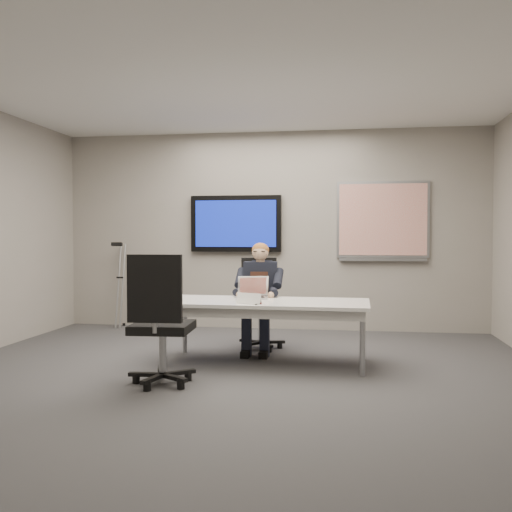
# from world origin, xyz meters

# --- Properties ---
(floor) EXTENTS (6.00, 6.00, 0.02)m
(floor) POSITION_xyz_m (0.00, 0.00, 0.00)
(floor) COLOR #333335
(floor) RESTS_ON ground
(ceiling) EXTENTS (6.00, 6.00, 0.02)m
(ceiling) POSITION_xyz_m (0.00, 0.00, 2.80)
(ceiling) COLOR white
(ceiling) RESTS_ON wall_back
(wall_back) EXTENTS (6.00, 0.02, 2.80)m
(wall_back) POSITION_xyz_m (0.00, 3.00, 1.40)
(wall_back) COLOR gray
(wall_back) RESTS_ON ground
(wall_front) EXTENTS (6.00, 0.02, 2.80)m
(wall_front) POSITION_xyz_m (0.00, -3.00, 1.40)
(wall_front) COLOR gray
(wall_front) RESTS_ON ground
(conference_table) EXTENTS (2.14, 0.94, 0.65)m
(conference_table) POSITION_xyz_m (0.22, 0.77, 0.58)
(conference_table) COLOR white
(conference_table) RESTS_ON ground
(tv_display) EXTENTS (1.30, 0.09, 0.80)m
(tv_display) POSITION_xyz_m (-0.50, 2.95, 1.50)
(tv_display) COLOR black
(tv_display) RESTS_ON wall_back
(whiteboard) EXTENTS (1.25, 0.08, 1.10)m
(whiteboard) POSITION_xyz_m (1.55, 2.97, 1.53)
(whiteboard) COLOR #96989E
(whiteboard) RESTS_ON wall_back
(office_chair_far) EXTENTS (0.62, 0.62, 1.06)m
(office_chair_far) POSITION_xyz_m (0.05, 1.58, 0.33)
(office_chair_far) COLOR black
(office_chair_far) RESTS_ON ground
(office_chair_near) EXTENTS (0.59, 0.59, 1.17)m
(office_chair_near) POSITION_xyz_m (-0.57, -0.24, 0.36)
(office_chair_near) COLOR black
(office_chair_near) RESTS_ON ground
(seated_person) EXTENTS (0.40, 0.68, 1.25)m
(seated_person) POSITION_xyz_m (0.07, 1.34, 0.50)
(seated_person) COLOR #1D2130
(seated_person) RESTS_ON office_chair_far
(crutch) EXTENTS (0.26, 0.58, 1.30)m
(crutch) POSITION_xyz_m (-2.18, 2.80, 0.63)
(crutch) COLOR #999CA0
(crutch) RESTS_ON ground
(laptop) EXTENTS (0.38, 0.38, 0.23)m
(laptop) POSITION_xyz_m (0.04, 1.00, 0.71)
(laptop) COLOR silver
(laptop) RESTS_ON conference_table
(name_tent) EXTENTS (0.27, 0.16, 0.11)m
(name_tent) POSITION_xyz_m (0.09, 0.50, 0.71)
(name_tent) COLOR white
(name_tent) RESTS_ON conference_table
(pen) EXTENTS (0.05, 0.14, 0.01)m
(pen) POSITION_xyz_m (0.20, 0.45, 0.66)
(pen) COLOR black
(pen) RESTS_ON conference_table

